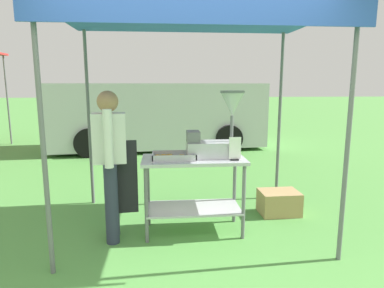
{
  "coord_description": "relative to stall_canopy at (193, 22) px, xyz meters",
  "views": [
    {
      "loc": [
        -0.23,
        -2.52,
        1.68
      ],
      "look_at": [
        0.1,
        1.29,
        0.99
      ],
      "focal_mm": 31.32,
      "sensor_mm": 36.0,
      "label": 1
    }
  ],
  "objects": [
    {
      "name": "ground_plane",
      "position": [
        -0.1,
        4.81,
        -2.32
      ],
      "size": [
        70.0,
        70.0,
        0.0
      ],
      "primitive_type": "plane",
      "color": "#519342"
    },
    {
      "name": "stall_canopy",
      "position": [
        0.0,
        0.0,
        0.0
      ],
      "size": [
        2.88,
        2.01,
        2.42
      ],
      "color": "slate",
      "rests_on": "ground"
    },
    {
      "name": "donut_cart",
      "position": [
        0.0,
        -0.1,
        -1.69
      ],
      "size": [
        1.14,
        0.56,
        0.86
      ],
      "color": "#B7B7BC",
      "rests_on": "ground"
    },
    {
      "name": "donut_tray",
      "position": [
        -0.22,
        -0.13,
        -1.44
      ],
      "size": [
        0.47,
        0.3,
        0.07
      ],
      "color": "#B7B7BC",
      "rests_on": "donut_cart"
    },
    {
      "name": "donut_fryer",
      "position": [
        0.27,
        -0.09,
        -1.17
      ],
      "size": [
        0.63,
        0.28,
        0.74
      ],
      "color": "#B7B7BC",
      "rests_on": "donut_cart"
    },
    {
      "name": "menu_sign",
      "position": [
        0.43,
        -0.25,
        -1.35
      ],
      "size": [
        0.13,
        0.05,
        0.25
      ],
      "color": "black",
      "rests_on": "donut_cart"
    },
    {
      "name": "vendor",
      "position": [
        -0.89,
        -0.21,
        -1.42
      ],
      "size": [
        0.46,
        0.54,
        1.61
      ],
      "color": "#2D3347",
      "rests_on": "ground"
    },
    {
      "name": "supply_crate",
      "position": [
        1.16,
        0.33,
        -2.17
      ],
      "size": [
        0.51,
        0.39,
        0.3
      ],
      "color": "tan",
      "rests_on": "ground"
    },
    {
      "name": "van_silver",
      "position": [
        -0.44,
        5.16,
        -1.44
      ],
      "size": [
        5.55,
        2.49,
        1.69
      ],
      "color": "#BCBCC1",
      "rests_on": "ground"
    }
  ]
}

